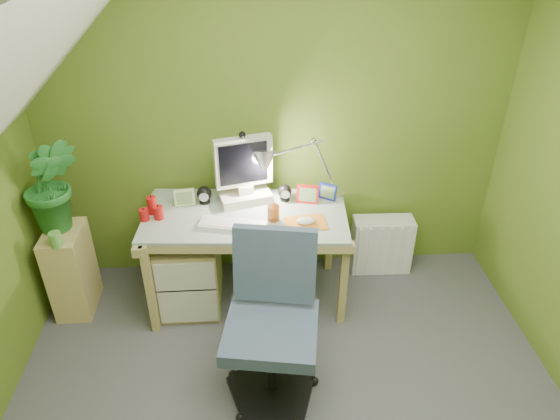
{
  "coord_description": "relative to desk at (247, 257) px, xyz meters",
  "views": [
    {
      "loc": [
        -0.18,
        -1.63,
        2.5
      ],
      "look_at": [
        0.0,
        1.0,
        0.85
      ],
      "focal_mm": 33.0,
      "sensor_mm": 36.0,
      "label": 1
    }
  ],
  "objects": [
    {
      "name": "desk_lamp",
      "position": [
        0.45,
        0.18,
        0.68
      ],
      "size": [
        0.65,
        0.37,
        0.66
      ],
      "primitive_type": null,
      "rotation": [
        0.0,
        0.0,
        0.18
      ],
      "color": "silver",
      "rests_on": "desk"
    },
    {
      "name": "photo_frame_blue",
      "position": [
        0.56,
        0.16,
        0.41
      ],
      "size": [
        0.12,
        0.08,
        0.11
      ],
      "primitive_type": "cube",
      "rotation": [
        0.0,
        0.0,
        -0.57
      ],
      "color": "#16289C",
      "rests_on": "desk"
    },
    {
      "name": "task_chair",
      "position": [
        0.12,
        -0.84,
        0.15
      ],
      "size": [
        0.65,
        0.65,
        1.01
      ],
      "primitive_type": null,
      "rotation": [
        0.0,
        0.0,
        -0.17
      ],
      "color": "#39495E",
      "rests_on": "floor"
    },
    {
      "name": "amber_tumbler",
      "position": [
        0.18,
        -0.08,
        0.4
      ],
      "size": [
        0.09,
        0.09,
        0.1
      ],
      "primitive_type": "cylinder",
      "rotation": [
        0.0,
        0.0,
        0.25
      ],
      "color": "brown",
      "rests_on": "desk"
    },
    {
      "name": "speaker_right",
      "position": [
        0.27,
        0.16,
        0.41
      ],
      "size": [
        0.09,
        0.09,
        0.11
      ],
      "primitive_type": null,
      "rotation": [
        0.0,
        0.0,
        -0.01
      ],
      "color": "black",
      "rests_on": "desk"
    },
    {
      "name": "wall_back",
      "position": [
        0.21,
        0.4,
        0.85
      ],
      "size": [
        3.2,
        0.01,
        2.4
      ],
      "primitive_type": "cube",
      "color": "olive",
      "rests_on": "floor"
    },
    {
      "name": "potted_plant",
      "position": [
        -1.19,
        0.03,
        0.6
      ],
      "size": [
        0.39,
        0.33,
        0.64
      ],
      "primitive_type": "imported",
      "rotation": [
        0.0,
        0.0,
        0.12
      ],
      "color": "#25702A",
      "rests_on": "side_ledge"
    },
    {
      "name": "photo_frame_green",
      "position": [
        -0.4,
        0.14,
        0.41
      ],
      "size": [
        0.14,
        0.04,
        0.12
      ],
      "primitive_type": "cube",
      "rotation": [
        0.0,
        0.0,
        0.15
      ],
      "color": "beige",
      "rests_on": "desk"
    },
    {
      "name": "keyboard",
      "position": [
        -0.08,
        -0.14,
        0.36
      ],
      "size": [
        0.44,
        0.23,
        0.02
      ],
      "primitive_type": "cube",
      "rotation": [
        0.0,
        0.0,
        -0.24
      ],
      "color": "white",
      "rests_on": "desk"
    },
    {
      "name": "side_ledge",
      "position": [
        -1.19,
        -0.02,
        -0.04
      ],
      "size": [
        0.23,
        0.36,
        0.63
      ],
      "primitive_type": "cube",
      "color": "tan",
      "rests_on": "floor"
    },
    {
      "name": "radiator",
      "position": [
        1.01,
        0.26,
        -0.13
      ],
      "size": [
        0.45,
        0.19,
        0.44
      ],
      "primitive_type": "cube",
      "rotation": [
        0.0,
        0.0,
        -0.03
      ],
      "color": "white",
      "rests_on": "floor"
    },
    {
      "name": "mousepad",
      "position": [
        0.38,
        -0.14,
        0.36
      ],
      "size": [
        0.28,
        0.21,
        0.01
      ],
      "primitive_type": "cube",
      "rotation": [
        0.0,
        0.0,
        0.1
      ],
      "color": "orange",
      "rests_on": "desk"
    },
    {
      "name": "monitor",
      "position": [
        0.0,
        0.18,
        0.62
      ],
      "size": [
        0.44,
        0.32,
        0.54
      ],
      "primitive_type": null,
      "rotation": [
        0.0,
        0.0,
        0.26
      ],
      "color": "beige",
      "rests_on": "desk"
    },
    {
      "name": "candle_cluster",
      "position": [
        -0.6,
        0.01,
        0.41
      ],
      "size": [
        0.17,
        0.15,
        0.12
      ],
      "primitive_type": null,
      "rotation": [
        0.0,
        0.0,
        0.07
      ],
      "color": "red",
      "rests_on": "desk"
    },
    {
      "name": "green_cup",
      "position": [
        -1.17,
        -0.17,
        0.32
      ],
      "size": [
        0.08,
        0.08,
        0.09
      ],
      "primitive_type": "cylinder",
      "rotation": [
        0.0,
        0.0,
        -0.14
      ],
      "color": "#63AB47",
      "rests_on": "side_ledge"
    },
    {
      "name": "desk",
      "position": [
        0.0,
        0.0,
        0.0
      ],
      "size": [
        1.36,
        0.75,
        0.71
      ],
      "primitive_type": null,
      "rotation": [
        0.0,
        0.0,
        -0.07
      ],
      "color": "tan",
      "rests_on": "floor"
    },
    {
      "name": "photo_frame_red",
      "position": [
        0.42,
        0.12,
        0.42
      ],
      "size": [
        0.15,
        0.05,
        0.13
      ],
      "primitive_type": "cube",
      "rotation": [
        0.0,
        0.0,
        -0.23
      ],
      "color": "red",
      "rests_on": "desk"
    },
    {
      "name": "speaker_left",
      "position": [
        -0.27,
        0.16,
        0.41
      ],
      "size": [
        0.1,
        0.1,
        0.12
      ],
      "primitive_type": null,
      "rotation": [
        0.0,
        0.0,
        0.01
      ],
      "color": "black",
      "rests_on": "desk"
    },
    {
      "name": "mouse",
      "position": [
        0.38,
        -0.14,
        0.37
      ],
      "size": [
        0.12,
        0.08,
        0.04
      ],
      "primitive_type": "ellipsoid",
      "rotation": [
        0.0,
        0.0,
        0.1
      ],
      "color": "white",
      "rests_on": "mousepad"
    }
  ]
}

